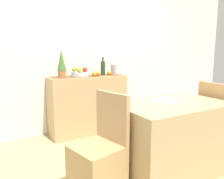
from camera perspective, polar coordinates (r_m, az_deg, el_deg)
name	(u,v)px	position (r m, az deg, el deg)	size (l,w,h in m)	color
ground_plane	(126,153)	(2.86, 3.75, -16.48)	(6.40, 6.40, 0.02)	tan
room_wall_rear	(88,47)	(3.62, -6.43, 11.11)	(6.40, 0.06, 2.70)	silver
sideboard_console	(88,105)	(3.43, -6.29, -3.97)	(1.19, 0.42, 0.90)	tan
table_runner	(88,76)	(3.35, -6.43, 3.56)	(1.12, 0.32, 0.01)	brown
fruit_bowl	(80,74)	(3.30, -8.48, 4.05)	(0.27, 0.27, 0.07)	silver
apple_left	(79,69)	(3.29, -8.75, 5.26)	(0.08, 0.08, 0.08)	#93AF43
apple_right	(79,69)	(3.38, -8.59, 5.34)	(0.07, 0.07, 0.07)	gold
apple_rear	(80,70)	(3.21, -8.45, 5.07)	(0.07, 0.07, 0.07)	gold
apple_upper	(74,70)	(3.31, -10.00, 5.21)	(0.07, 0.07, 0.07)	#8BA52E
apple_center	(85,70)	(3.26, -7.16, 5.23)	(0.07, 0.07, 0.07)	#AB2E1F
apple_front	(85,69)	(3.34, -7.11, 5.27)	(0.07, 0.07, 0.07)	red
wine_bottle	(103,68)	(3.45, -2.40, 5.67)	(0.07, 0.07, 0.29)	#233A20
ceramic_vase	(113,70)	(3.55, 0.38, 5.24)	(0.09, 0.09, 0.17)	gray
potted_plant	(62,63)	(3.20, -13.15, 6.77)	(0.13, 0.13, 0.40)	#B06C40
orange_loose_near_bowl	(94,74)	(3.29, -4.67, 4.09)	(0.08, 0.08, 0.08)	orange
orange_loose_far	(97,74)	(3.37, -3.96, 4.21)	(0.07, 0.07, 0.07)	orange
orange_loose_end	(109,73)	(3.47, -0.69, 4.39)	(0.08, 0.08, 0.08)	orange
dining_table	(170,136)	(2.44, 14.95, -11.84)	(1.15, 0.77, 0.74)	tan
open_book	(165,101)	(2.36, 13.71, -2.87)	(0.28, 0.21, 0.02)	white
chair_near_window	(98,165)	(2.03, -3.61, -19.21)	(0.48, 0.48, 0.90)	tan
chair_by_corner	(219,132)	(3.09, 26.29, -9.97)	(0.43, 0.43, 0.90)	tan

